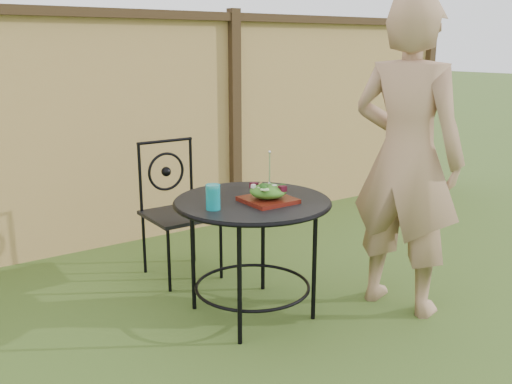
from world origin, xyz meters
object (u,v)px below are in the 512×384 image
salad_plate (268,200)px  diner (406,158)px  patio_table (252,222)px  patio_chair (177,206)px

salad_plate → diner: bearing=-22.2°
patio_table → patio_chair: size_ratio=0.97×
patio_table → salad_plate: 0.18m
patio_chair → diner: bearing=-54.3°
patio_chair → salad_plate: patio_chair is taller
patio_table → salad_plate: (0.04, -0.09, 0.15)m
patio_table → diner: size_ratio=0.49×
patio_table → patio_chair: bearing=94.9°
patio_table → salad_plate: salad_plate is taller
patio_chair → salad_plate: size_ratio=3.52×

